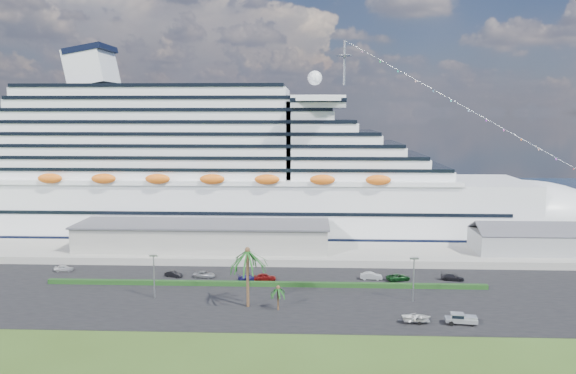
{
  "coord_description": "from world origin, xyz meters",
  "views": [
    {
      "loc": [
        1.22,
        -92.26,
        34.48
      ],
      "look_at": [
        -3.92,
        30.0,
        18.3
      ],
      "focal_mm": 35.0,
      "sensor_mm": 36.0,
      "label": 1
    }
  ],
  "objects_px": {
    "cruise_ship": "(231,177)",
    "parked_car_3": "(249,278)",
    "pickup_truck": "(461,318)",
    "boat_trailer": "(416,317)"
  },
  "relations": [
    {
      "from": "parked_car_3",
      "to": "boat_trailer",
      "type": "distance_m",
      "value": 37.42
    },
    {
      "from": "boat_trailer",
      "to": "pickup_truck",
      "type": "bearing_deg",
      "value": -0.69
    },
    {
      "from": "cruise_ship",
      "to": "pickup_truck",
      "type": "xyz_separation_m",
      "value": [
        47.31,
        -66.96,
        -15.58
      ]
    },
    {
      "from": "cruise_ship",
      "to": "boat_trailer",
      "type": "xyz_separation_m",
      "value": [
        40.15,
        -66.87,
        -15.55
      ]
    },
    {
      "from": "cruise_ship",
      "to": "boat_trailer",
      "type": "bearing_deg",
      "value": -59.02
    },
    {
      "from": "parked_car_3",
      "to": "pickup_truck",
      "type": "xyz_separation_m",
      "value": [
        37.3,
        -22.26,
        0.32
      ]
    },
    {
      "from": "cruise_ship",
      "to": "parked_car_3",
      "type": "height_order",
      "value": "cruise_ship"
    },
    {
      "from": "boat_trailer",
      "to": "parked_car_3",
      "type": "bearing_deg",
      "value": 143.65
    },
    {
      "from": "cruise_ship",
      "to": "parked_car_3",
      "type": "xyz_separation_m",
      "value": [
        10.01,
        -44.7,
        -15.9
      ]
    },
    {
      "from": "cruise_ship",
      "to": "pickup_truck",
      "type": "height_order",
      "value": "cruise_ship"
    }
  ]
}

